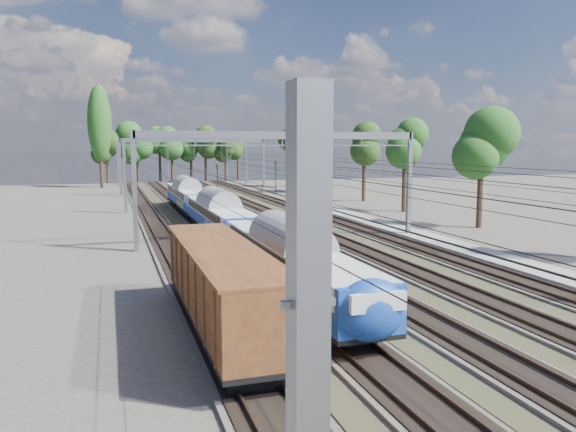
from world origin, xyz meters
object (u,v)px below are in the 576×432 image
object	(u,v)px
emu_train	(219,211)
signal_near	(217,178)
freight_boxcar	(221,284)
worker	(218,193)
signal_far	(276,173)

from	to	relation	value
emu_train	signal_near	size ratio (longest dim) A/B	11.01
signal_near	emu_train	bearing A→B (deg)	-122.34
freight_boxcar	worker	size ratio (longest dim) A/B	9.02
emu_train	signal_near	world-z (taller)	signal_near
freight_boxcar	signal_far	distance (m)	67.45
worker	signal_far	size ratio (longest dim) A/B	0.28
signal_near	signal_far	distance (m)	15.55
emu_train	worker	world-z (taller)	emu_train
emu_train	freight_boxcar	bearing A→B (deg)	-100.58
emu_train	freight_boxcar	world-z (taller)	emu_train
freight_boxcar	signal_near	distance (m)	54.38
emu_train	worker	size ratio (longest dim) A/B	38.40
freight_boxcar	signal_near	bearing A→B (deg)	79.52
emu_train	freight_boxcar	xyz separation A→B (m)	(-4.50, -24.11, -0.22)
freight_boxcar	emu_train	bearing A→B (deg)	79.42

